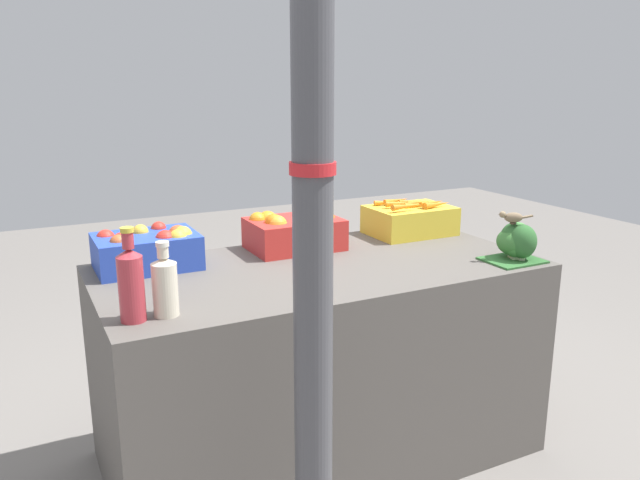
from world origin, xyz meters
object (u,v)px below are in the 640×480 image
object	(u,v)px
support_pole	(313,216)
apple_crate	(148,249)
carrot_crate	(410,219)
juice_bottle_ruby	(131,282)
sparrow_bird	(512,217)
broccoli_pile	(516,241)
juice_bottle_cloudy	(165,285)
orange_crate	(293,232)

from	to	relation	value
support_pole	apple_crate	distance (m)	1.07
carrot_crate	juice_bottle_ruby	xyz separation A→B (m)	(-1.36, -0.53, 0.05)
sparrow_bird	apple_crate	bearing A→B (deg)	5.45
support_pole	sparrow_bird	bearing A→B (deg)	22.81
support_pole	juice_bottle_ruby	size ratio (longest dim) A/B	8.32
juice_bottle_ruby	sparrow_bird	world-z (taller)	juice_bottle_ruby
carrot_crate	sparrow_bird	distance (m)	0.57
broccoli_pile	sparrow_bird	size ratio (longest dim) A/B	1.76
support_pole	apple_crate	world-z (taller)	support_pole
carrot_crate	juice_bottle_ruby	size ratio (longest dim) A/B	1.32
support_pole	apple_crate	bearing A→B (deg)	101.27
carrot_crate	support_pole	bearing A→B (deg)	-134.68
broccoli_pile	juice_bottle_cloudy	world-z (taller)	juice_bottle_cloudy
juice_bottle_cloudy	apple_crate	bearing A→B (deg)	83.54
apple_crate	carrot_crate	bearing A→B (deg)	0.11
apple_crate	carrot_crate	xyz separation A→B (m)	(1.20, 0.00, -0.01)
support_pole	juice_bottle_cloudy	world-z (taller)	support_pole
apple_crate	orange_crate	xyz separation A→B (m)	(0.60, 0.00, -0.00)
support_pole	carrot_crate	distance (m)	1.46
carrot_crate	broccoli_pile	bearing A→B (deg)	-77.15
juice_bottle_ruby	broccoli_pile	bearing A→B (deg)	-0.72
support_pole	sparrow_bird	size ratio (longest dim) A/B	19.04
apple_crate	sparrow_bird	size ratio (longest dim) A/B	3.02
apple_crate	juice_bottle_ruby	bearing A→B (deg)	-106.59
juice_bottle_ruby	sparrow_bird	xyz separation A→B (m)	(1.45, -0.02, 0.06)
support_pole	orange_crate	size ratio (longest dim) A/B	6.31
juice_bottle_ruby	support_pole	bearing A→B (deg)	-53.20
apple_crate	orange_crate	size ratio (longest dim) A/B	1.00
orange_crate	juice_bottle_cloudy	distance (m)	0.85
apple_crate	orange_crate	bearing A→B (deg)	0.26
broccoli_pile	juice_bottle_cloudy	distance (m)	1.39
support_pole	juice_bottle_ruby	xyz separation A→B (m)	(-0.36, 0.48, -0.26)
carrot_crate	juice_bottle_ruby	bearing A→B (deg)	-158.63
apple_crate	broccoli_pile	world-z (taller)	apple_crate
orange_crate	broccoli_pile	world-z (taller)	orange_crate
juice_bottle_ruby	apple_crate	bearing A→B (deg)	73.41
apple_crate	sparrow_bird	world-z (taller)	sparrow_bird
juice_bottle_ruby	juice_bottle_cloudy	bearing A→B (deg)	0.00
support_pole	broccoli_pile	distance (m)	1.25
orange_crate	broccoli_pile	size ratio (longest dim) A/B	1.71
support_pole	broccoli_pile	xyz separation A→B (m)	(1.13, 0.46, -0.30)
broccoli_pile	support_pole	bearing A→B (deg)	-157.74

